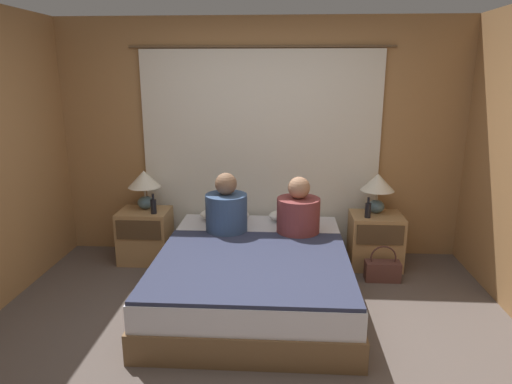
# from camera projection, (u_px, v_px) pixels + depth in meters

# --- Properties ---
(ground_plane) EXTENTS (16.00, 16.00, 0.00)m
(ground_plane) POSITION_uv_depth(u_px,v_px,m) (247.00, 347.00, 3.34)
(ground_plane) COLOR #564C47
(wall_back) EXTENTS (4.38, 0.06, 2.50)m
(wall_back) POSITION_uv_depth(u_px,v_px,m) (261.00, 140.00, 4.86)
(wall_back) COLOR #A37547
(wall_back) RESTS_ON ground_plane
(curtain_panel) EXTENTS (2.69, 0.02, 2.21)m
(curtain_panel) POSITION_uv_depth(u_px,v_px,m) (260.00, 154.00, 4.84)
(curtain_panel) COLOR silver
(curtain_panel) RESTS_ON ground_plane
(bed) EXTENTS (1.65, 2.08, 0.44)m
(bed) POSITION_uv_depth(u_px,v_px,m) (254.00, 275.00, 4.01)
(bed) COLOR brown
(bed) RESTS_ON ground_plane
(nightstand_left) EXTENTS (0.52, 0.43, 0.55)m
(nightstand_left) POSITION_uv_depth(u_px,v_px,m) (145.00, 235.00, 4.81)
(nightstand_left) COLOR #A87F51
(nightstand_left) RESTS_ON ground_plane
(nightstand_right) EXTENTS (0.52, 0.43, 0.55)m
(nightstand_right) POSITION_uv_depth(u_px,v_px,m) (375.00, 240.00, 4.67)
(nightstand_right) COLOR #A87F51
(nightstand_right) RESTS_ON ground_plane
(lamp_left) EXTENTS (0.34, 0.34, 0.41)m
(lamp_left) POSITION_uv_depth(u_px,v_px,m) (144.00, 183.00, 4.74)
(lamp_left) COLOR slate
(lamp_left) RESTS_ON nightstand_left
(lamp_right) EXTENTS (0.34, 0.34, 0.41)m
(lamp_right) POSITION_uv_depth(u_px,v_px,m) (377.00, 186.00, 4.60)
(lamp_right) COLOR slate
(lamp_right) RESTS_ON nightstand_right
(pillow_left) EXTENTS (0.52, 0.32, 0.12)m
(pillow_left) POSITION_uv_depth(u_px,v_px,m) (225.00, 215.00, 4.77)
(pillow_left) COLOR white
(pillow_left) RESTS_ON bed
(pillow_right) EXTENTS (0.52, 0.32, 0.12)m
(pillow_right) POSITION_uv_depth(u_px,v_px,m) (294.00, 216.00, 4.73)
(pillow_right) COLOR white
(pillow_right) RESTS_ON bed
(blanket_on_bed) EXTENTS (1.59, 1.42, 0.03)m
(blanket_on_bed) POSITION_uv_depth(u_px,v_px,m) (251.00, 263.00, 3.67)
(blanket_on_bed) COLOR #2D334C
(blanket_on_bed) RESTS_ON bed
(person_left_in_bed) EXTENTS (0.40, 0.40, 0.59)m
(person_left_in_bed) POSITION_uv_depth(u_px,v_px,m) (226.00, 210.00, 4.35)
(person_left_in_bed) COLOR #38517A
(person_left_in_bed) RESTS_ON bed
(person_right_in_bed) EXTENTS (0.41, 0.41, 0.57)m
(person_right_in_bed) POSITION_uv_depth(u_px,v_px,m) (298.00, 213.00, 4.32)
(person_right_in_bed) COLOR brown
(person_right_in_bed) RESTS_ON bed
(beer_bottle_on_left_stand) EXTENTS (0.06, 0.06, 0.21)m
(beer_bottle_on_left_stand) POSITION_uv_depth(u_px,v_px,m) (154.00, 206.00, 4.63)
(beer_bottle_on_left_stand) COLOR black
(beer_bottle_on_left_stand) RESTS_ON nightstand_left
(beer_bottle_on_right_stand) EXTENTS (0.06, 0.06, 0.21)m
(beer_bottle_on_right_stand) POSITION_uv_depth(u_px,v_px,m) (368.00, 210.00, 4.50)
(beer_bottle_on_right_stand) COLOR black
(beer_bottle_on_right_stand) RESTS_ON nightstand_right
(handbag_on_floor) EXTENTS (0.33, 0.15, 0.35)m
(handbag_on_floor) POSITION_uv_depth(u_px,v_px,m) (382.00, 270.00, 4.38)
(handbag_on_floor) COLOR brown
(handbag_on_floor) RESTS_ON ground_plane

